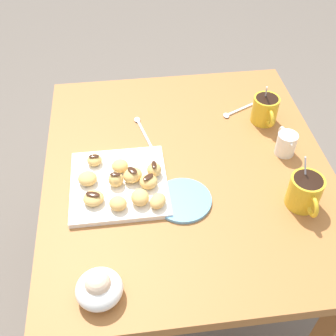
{
  "coord_description": "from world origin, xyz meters",
  "views": [
    {
      "loc": [
        0.86,
        -0.17,
        1.58
      ],
      "look_at": [
        0.02,
        -0.06,
        0.73
      ],
      "focal_mm": 44.1,
      "sensor_mm": 36.0,
      "label": 1
    }
  ],
  "objects_px": {
    "beignet_4": "(95,160)",
    "beignet_9": "(140,197)",
    "dining_table": "(186,194)",
    "saucer_sky_left": "(183,200)",
    "pastry_plate_square": "(119,184)",
    "beignet_10": "(133,175)",
    "beignet_1": "(116,180)",
    "beignet_2": "(88,178)",
    "ice_cream_bowl": "(99,288)",
    "beignet_6": "(148,182)",
    "beignet_3": "(94,198)",
    "coffee_mug_mustard_right": "(305,191)",
    "beignet_7": "(120,166)",
    "coffee_mug_mustard_left": "(265,109)",
    "beignet_5": "(154,170)",
    "beignet_8": "(118,204)",
    "beignet_0": "(158,201)",
    "cream_pitcher_white": "(286,143)"
  },
  "relations": [
    {
      "from": "beignet_4",
      "to": "beignet_9",
      "type": "xyz_separation_m",
      "value": [
        0.16,
        0.12,
        0.0
      ]
    },
    {
      "from": "dining_table",
      "to": "saucer_sky_left",
      "type": "height_order",
      "value": "saucer_sky_left"
    },
    {
      "from": "pastry_plate_square",
      "to": "beignet_10",
      "type": "xyz_separation_m",
      "value": [
        -0.0,
        0.04,
        0.03
      ]
    },
    {
      "from": "beignet_1",
      "to": "beignet_10",
      "type": "xyz_separation_m",
      "value": [
        -0.01,
        0.05,
        -0.0
      ]
    },
    {
      "from": "beignet_2",
      "to": "beignet_10",
      "type": "distance_m",
      "value": 0.13
    },
    {
      "from": "ice_cream_bowl",
      "to": "beignet_1",
      "type": "height_order",
      "value": "ice_cream_bowl"
    },
    {
      "from": "beignet_6",
      "to": "beignet_9",
      "type": "bearing_deg",
      "value": -26.21
    },
    {
      "from": "beignet_3",
      "to": "beignet_4",
      "type": "relative_size",
      "value": 1.28
    },
    {
      "from": "coffee_mug_mustard_right",
      "to": "beignet_7",
      "type": "xyz_separation_m",
      "value": [
        -0.17,
        -0.48,
        -0.02
      ]
    },
    {
      "from": "coffee_mug_mustard_left",
      "to": "beignet_4",
      "type": "height_order",
      "value": "coffee_mug_mustard_left"
    },
    {
      "from": "dining_table",
      "to": "pastry_plate_square",
      "type": "relative_size",
      "value": 3.57
    },
    {
      "from": "dining_table",
      "to": "ice_cream_bowl",
      "type": "xyz_separation_m",
      "value": [
        0.39,
        -0.26,
        0.16
      ]
    },
    {
      "from": "beignet_5",
      "to": "beignet_6",
      "type": "height_order",
      "value": "beignet_5"
    },
    {
      "from": "ice_cream_bowl",
      "to": "saucer_sky_left",
      "type": "xyz_separation_m",
      "value": [
        -0.25,
        0.23,
        -0.03
      ]
    },
    {
      "from": "ice_cream_bowl",
      "to": "coffee_mug_mustard_left",
      "type": "bearing_deg",
      "value": 136.08
    },
    {
      "from": "pastry_plate_square",
      "to": "beignet_5",
      "type": "distance_m",
      "value": 0.11
    },
    {
      "from": "dining_table",
      "to": "beignet_2",
      "type": "height_order",
      "value": "beignet_2"
    },
    {
      "from": "beignet_8",
      "to": "beignet_1",
      "type": "bearing_deg",
      "value": -178.56
    },
    {
      "from": "beignet_0",
      "to": "beignet_2",
      "type": "bearing_deg",
      "value": -119.61
    },
    {
      "from": "pastry_plate_square",
      "to": "ice_cream_bowl",
      "type": "xyz_separation_m",
      "value": [
        0.33,
        -0.06,
        0.03
      ]
    },
    {
      "from": "saucer_sky_left",
      "to": "beignet_3",
      "type": "distance_m",
      "value": 0.24
    },
    {
      "from": "beignet_9",
      "to": "coffee_mug_mustard_right",
      "type": "bearing_deg",
      "value": 83.8
    },
    {
      "from": "beignet_3",
      "to": "coffee_mug_mustard_right",
      "type": "bearing_deg",
      "value": 83.55
    },
    {
      "from": "pastry_plate_square",
      "to": "ice_cream_bowl",
      "type": "distance_m",
      "value": 0.34
    },
    {
      "from": "beignet_4",
      "to": "beignet_8",
      "type": "height_order",
      "value": "beignet_8"
    },
    {
      "from": "cream_pitcher_white",
      "to": "beignet_5",
      "type": "height_order",
      "value": "cream_pitcher_white"
    },
    {
      "from": "pastry_plate_square",
      "to": "beignet_2",
      "type": "relative_size",
      "value": 5.13
    },
    {
      "from": "beignet_0",
      "to": "beignet_8",
      "type": "height_order",
      "value": "beignet_8"
    },
    {
      "from": "beignet_4",
      "to": "coffee_mug_mustard_right",
      "type": "bearing_deg",
      "value": 69.25
    },
    {
      "from": "beignet_3",
      "to": "beignet_5",
      "type": "bearing_deg",
      "value": 115.72
    },
    {
      "from": "beignet_5",
      "to": "beignet_6",
      "type": "relative_size",
      "value": 0.91
    },
    {
      "from": "beignet_4",
      "to": "beignet_7",
      "type": "height_order",
      "value": "beignet_7"
    },
    {
      "from": "cream_pitcher_white",
      "to": "ice_cream_bowl",
      "type": "bearing_deg",
      "value": -54.09
    },
    {
      "from": "cream_pitcher_white",
      "to": "beignet_4",
      "type": "height_order",
      "value": "cream_pitcher_white"
    },
    {
      "from": "coffee_mug_mustard_right",
      "to": "cream_pitcher_white",
      "type": "bearing_deg",
      "value": 174.6
    },
    {
      "from": "pastry_plate_square",
      "to": "beignet_10",
      "type": "height_order",
      "value": "beignet_10"
    },
    {
      "from": "pastry_plate_square",
      "to": "coffee_mug_mustard_left",
      "type": "height_order",
      "value": "coffee_mug_mustard_left"
    },
    {
      "from": "beignet_5",
      "to": "beignet_8",
      "type": "xyz_separation_m",
      "value": [
        0.11,
        -0.11,
        -0.0
      ]
    },
    {
      "from": "beignet_0",
      "to": "beignet_1",
      "type": "height_order",
      "value": "beignet_1"
    },
    {
      "from": "beignet_9",
      "to": "beignet_10",
      "type": "height_order",
      "value": "same"
    },
    {
      "from": "dining_table",
      "to": "coffee_mug_mustard_right",
      "type": "xyz_separation_m",
      "value": [
        0.18,
        0.28,
        0.18
      ]
    },
    {
      "from": "coffee_mug_mustard_left",
      "to": "beignet_10",
      "type": "xyz_separation_m",
      "value": [
        0.23,
        -0.45,
        -0.01
      ]
    },
    {
      "from": "beignet_2",
      "to": "beignet_3",
      "type": "bearing_deg",
      "value": 12.69
    },
    {
      "from": "pastry_plate_square",
      "to": "beignet_5",
      "type": "xyz_separation_m",
      "value": [
        -0.02,
        0.1,
        0.03
      ]
    },
    {
      "from": "beignet_4",
      "to": "beignet_10",
      "type": "height_order",
      "value": "beignet_10"
    },
    {
      "from": "coffee_mug_mustard_right",
      "to": "beignet_9",
      "type": "xyz_separation_m",
      "value": [
        -0.05,
        -0.43,
        -0.02
      ]
    },
    {
      "from": "saucer_sky_left",
      "to": "beignet_0",
      "type": "height_order",
      "value": "beignet_0"
    },
    {
      "from": "ice_cream_bowl",
      "to": "beignet_4",
      "type": "height_order",
      "value": "ice_cream_bowl"
    },
    {
      "from": "beignet_0",
      "to": "beignet_4",
      "type": "distance_m",
      "value": 0.24
    },
    {
      "from": "saucer_sky_left",
      "to": "dining_table",
      "type": "bearing_deg",
      "value": 165.58
    }
  ]
}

